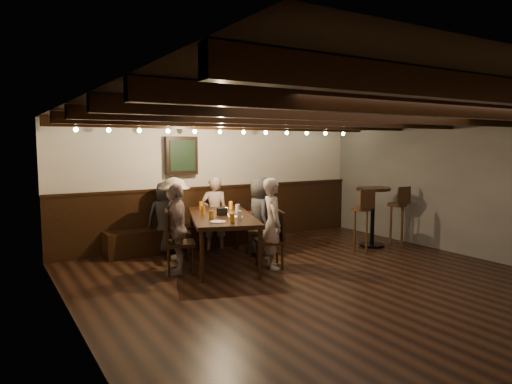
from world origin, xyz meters
TOP-DOWN VIEW (x-y plane):
  - room at (-0.29, 2.21)m, footprint 7.00×7.00m
  - dining_table at (-0.70, 1.95)m, footprint 1.64×2.36m
  - chair_left_near at (-1.23, 2.62)m, footprint 0.54×0.54m
  - chair_left_far at (-1.53, 1.77)m, footprint 0.56×0.56m
  - chair_right_near at (0.13, 2.14)m, footprint 0.54×0.54m
  - chair_right_far at (-0.17, 1.29)m, footprint 0.53×0.53m
  - person_bench_left at (-1.25, 3.10)m, footprint 0.74×0.61m
  - person_bench_centre at (-0.35, 2.94)m, footprint 0.58×0.47m
  - person_bench_right at (0.45, 2.50)m, footprint 0.73×0.65m
  - person_left_near at (-1.26, 2.63)m, footprint 0.79×1.03m
  - person_left_far at (-1.56, 1.78)m, footprint 0.59×0.87m
  - person_right_near at (0.16, 2.13)m, footprint 0.64×0.79m
  - person_right_far at (-0.14, 1.28)m, footprint 0.50×0.61m
  - pint_a at (-0.73, 2.70)m, footprint 0.07×0.07m
  - pint_b at (-0.25, 2.48)m, footprint 0.07×0.07m
  - pint_c at (-0.95, 2.15)m, footprint 0.07×0.07m
  - pint_d at (-0.35, 2.04)m, footprint 0.07×0.07m
  - pint_e at (-1.06, 1.60)m, footprint 0.07×0.07m
  - pint_f at (-0.69, 1.37)m, footprint 0.07×0.07m
  - pint_g at (-0.92, 1.18)m, footprint 0.07×0.07m
  - plate_near at (-1.07, 1.34)m, footprint 0.24×0.24m
  - plate_far at (-0.63, 1.61)m, footprint 0.24×0.24m
  - condiment_caddy at (-0.72, 1.90)m, footprint 0.15×0.10m
  - candle at (-0.49, 2.19)m, footprint 0.05×0.05m
  - high_top_table at (2.35, 1.56)m, footprint 0.64×0.64m
  - bar_stool_left at (1.85, 1.36)m, footprint 0.36×0.39m
  - bar_stool_right at (2.85, 1.41)m, footprint 0.36×0.38m

SIDE VIEW (x-z plane):
  - chair_right_far at x=-0.17m, z-range -0.18..0.73m
  - chair_right_near at x=0.13m, z-range -0.18..0.74m
  - chair_left_near at x=-1.23m, z-range -0.18..0.75m
  - chair_left_far at x=-1.53m, z-range -0.19..0.78m
  - bar_stool_left at x=1.85m, z-range -0.15..1.01m
  - bar_stool_right at x=2.85m, z-range -0.15..1.01m
  - person_bench_right at x=0.45m, z-range 0.00..1.24m
  - person_bench_left at x=-1.25m, z-range 0.00..1.31m
  - person_bench_centre at x=-0.35m, z-range 0.00..1.36m
  - person_left_far at x=-1.56m, z-range 0.00..1.38m
  - person_right_near at x=0.16m, z-range 0.00..1.39m
  - person_left_near at x=-1.26m, z-range 0.00..1.41m
  - person_right_far at x=-0.14m, z-range 0.00..1.43m
  - dining_table at x=-0.70m, z-range 0.34..1.15m
  - high_top_table at x=2.35m, z-range 0.18..1.32m
  - plate_near at x=-1.07m, z-range 0.81..0.82m
  - plate_far at x=-0.63m, z-range 0.81..0.82m
  - candle at x=-0.49m, z-range 0.81..0.86m
  - condiment_caddy at x=-0.72m, z-range 0.81..0.93m
  - pint_a at x=-0.73m, z-range 0.81..0.95m
  - pint_b at x=-0.25m, z-range 0.81..0.95m
  - pint_c at x=-0.95m, z-range 0.81..0.95m
  - pint_d at x=-0.35m, z-range 0.81..0.95m
  - pint_e at x=-1.06m, z-range 0.81..0.95m
  - pint_f at x=-0.69m, z-range 0.81..0.95m
  - pint_g at x=-0.92m, z-range 0.81..0.95m
  - room at x=-0.29m, z-range -2.43..4.57m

